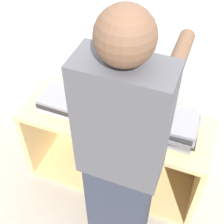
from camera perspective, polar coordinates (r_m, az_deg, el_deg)
The scene contains 7 objects.
ground_plane at distance 2.42m, azimuth -1.39°, elevation -15.61°, with size 12.00×12.00×0.00m, color #9E9384.
wall_back at distance 1.93m, azimuth 4.43°, elevation 16.94°, with size 8.00×0.05×2.40m.
cart at distance 2.30m, azimuth 1.16°, elevation -5.70°, with size 1.26×0.46×0.66m.
laptop_open at distance 2.01m, azimuth 1.26°, elevation 0.98°, with size 0.32×0.34×0.25m.
laptop_stack_left at distance 2.09m, azimuth -8.36°, elevation 2.14°, with size 0.33×0.26×0.08m.
laptop_stack_right at distance 1.91m, azimuth 10.55°, elevation -2.49°, with size 0.35×0.27×0.12m.
person at distance 1.57m, azimuth 1.70°, elevation -9.10°, with size 0.40×0.53×1.67m.
Camera 1 is at (0.47, -1.07, 2.12)m, focal length 50.00 mm.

